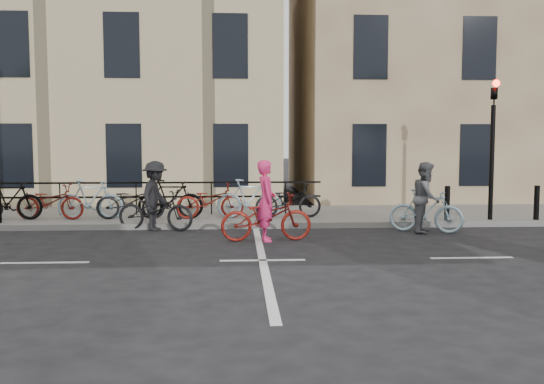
{
  "coord_description": "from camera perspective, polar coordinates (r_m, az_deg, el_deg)",
  "views": [
    {
      "loc": [
        -0.46,
        -11.16,
        2.27
      ],
      "look_at": [
        0.3,
        2.15,
        1.1
      ],
      "focal_mm": 40.0,
      "sensor_mm": 36.0,
      "label": 1
    }
  ],
  "objects": [
    {
      "name": "ground",
      "position": [
        11.4,
        -0.89,
        -6.47
      ],
      "size": [
        120.0,
        120.0,
        0.0
      ],
      "primitive_type": "plane",
      "color": "black",
      "rests_on": "ground"
    },
    {
      "name": "sidewalk",
      "position": [
        17.66,
        -14.82,
        -2.3
      ],
      "size": [
        46.0,
        4.0,
        0.15
      ],
      "primitive_type": "cube",
      "color": "slate",
      "rests_on": "ground"
    },
    {
      "name": "building_east",
      "position": [
        26.24,
        18.41,
        13.26
      ],
      "size": [
        14.0,
        10.0,
        12.0
      ],
      "primitive_type": "cube",
      "color": "#9D815E",
      "rests_on": "sidewalk"
    },
    {
      "name": "building_west",
      "position": [
        25.79,
        -23.04,
        11.03
      ],
      "size": [
        20.0,
        10.0,
        10.0
      ],
      "primitive_type": "cube",
      "color": "#CDB78A",
      "rests_on": "sidewalk"
    },
    {
      "name": "traffic_light",
      "position": [
        16.87,
        20.07,
        5.33
      ],
      "size": [
        0.18,
        0.3,
        3.9
      ],
      "color": "black",
      "rests_on": "sidewalk"
    },
    {
      "name": "bollard_east",
      "position": [
        16.44,
        16.16,
        -1.02
      ],
      "size": [
        0.14,
        0.14,
        0.9
      ],
      "primitive_type": "cylinder",
      "color": "black",
      "rests_on": "sidewalk"
    },
    {
      "name": "bollard_west",
      "position": [
        17.38,
        23.64,
        -0.92
      ],
      "size": [
        0.14,
        0.14,
        0.9
      ],
      "primitive_type": "cylinder",
      "color": "black",
      "rests_on": "sidewalk"
    },
    {
      "name": "parked_bikes",
      "position": [
        16.53,
        -13.15,
        -0.77
      ],
      "size": [
        10.4,
        1.23,
        1.05
      ],
      "color": "black",
      "rests_on": "sidewalk"
    },
    {
      "name": "cyclist_pink",
      "position": [
        13.48,
        -0.55,
        -1.99
      ],
      "size": [
        2.08,
        0.88,
        1.8
      ],
      "rotation": [
        0.0,
        0.0,
        1.66
      ],
      "color": "maroon",
      "rests_on": "ground"
    },
    {
      "name": "cyclist_grey",
      "position": [
        15.13,
        14.3,
        -1.12
      ],
      "size": [
        1.83,
        1.17,
        1.72
      ],
      "rotation": [
        0.0,
        0.0,
        1.16
      ],
      "color": "#93B2C1",
      "rests_on": "ground"
    },
    {
      "name": "cyclist_dark",
      "position": [
        15.28,
        -10.92,
        -1.04
      ],
      "size": [
        2.05,
        1.25,
        1.73
      ],
      "rotation": [
        0.0,
        0.0,
        1.31
      ],
      "color": "black",
      "rests_on": "ground"
    }
  ]
}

